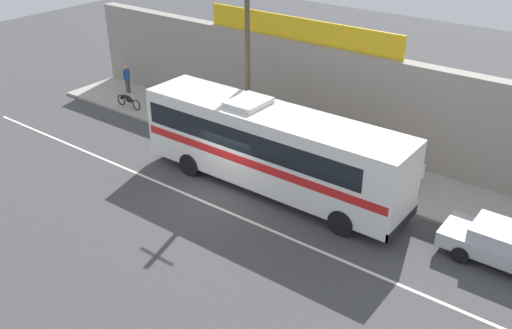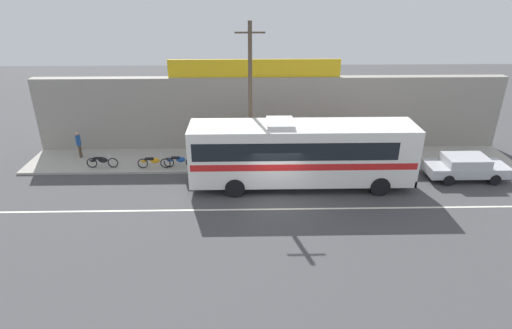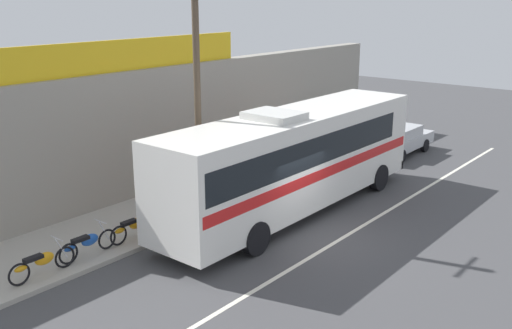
{
  "view_description": "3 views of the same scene",
  "coord_description": "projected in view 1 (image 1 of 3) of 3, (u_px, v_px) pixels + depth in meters",
  "views": [
    {
      "loc": [
        13.44,
        -15.24,
        12.23
      ],
      "look_at": [
        0.92,
        1.35,
        1.17
      ],
      "focal_mm": 39.39,
      "sensor_mm": 36.0,
      "label": 1
    },
    {
      "loc": [
        -1.5,
        -19.1,
        10.85
      ],
      "look_at": [
        -1.02,
        2.29,
        1.06
      ],
      "focal_mm": 29.7,
      "sensor_mm": 36.0,
      "label": 2
    },
    {
      "loc": [
        -14.36,
        -9.39,
        7.38
      ],
      "look_at": [
        -0.21,
        2.16,
        2.04
      ],
      "focal_mm": 40.68,
      "sensor_mm": 36.0,
      "label": 3
    }
  ],
  "objects": [
    {
      "name": "pedestrian_far_left",
      "position": [
        379.0,
        155.0,
        24.36
      ],
      "size": [
        0.3,
        0.48,
        1.73
      ],
      "color": "black",
      "rests_on": "sidewalk_slab"
    },
    {
      "name": "utility_pole",
      "position": [
        248.0,
        65.0,
        24.81
      ],
      "size": [
        1.6,
        0.22,
        8.42
      ],
      "color": "brown",
      "rests_on": "sidewalk_slab"
    },
    {
      "name": "intercity_bus",
      "position": [
        270.0,
        145.0,
        23.19
      ],
      "size": [
        11.97,
        2.67,
        3.78
      ],
      "color": "white",
      "rests_on": "ground_plane"
    },
    {
      "name": "parked_car",
      "position": [
        508.0,
        246.0,
        19.2
      ],
      "size": [
        4.49,
        1.88,
        1.37
      ],
      "color": "#B7BABF",
      "rests_on": "ground_plane"
    },
    {
      "name": "road_center_stripe",
      "position": [
        207.0,
        203.0,
        23.06
      ],
      "size": [
        30.0,
        0.14,
        0.01
      ],
      "primitive_type": "cube",
      "color": "silver",
      "rests_on": "ground_plane"
    },
    {
      "name": "motorcycle_black",
      "position": [
        165.0,
        114.0,
        29.9
      ],
      "size": [
        1.96,
        0.56,
        0.94
      ],
      "color": "black",
      "rests_on": "sidewalk_slab"
    },
    {
      "name": "sidewalk_slab",
      "position": [
        289.0,
        150.0,
        27.26
      ],
      "size": [
        30.0,
        3.6,
        0.14
      ],
      "primitive_type": "cube",
      "color": "#A8A399",
      "rests_on": "ground_plane"
    },
    {
      "name": "storefront_billboard",
      "position": [
        299.0,
        29.0,
        26.83
      ],
      "size": [
        10.78,
        0.12,
        1.1
      ],
      "primitive_type": "cube",
      "color": "gold",
      "rests_on": "storefront_facade"
    },
    {
      "name": "storefront_facade",
      "position": [
        314.0,
        92.0,
        27.68
      ],
      "size": [
        30.0,
        0.7,
        4.8
      ],
      "primitive_type": "cube",
      "color": "gray",
      "rests_on": "ground_plane"
    },
    {
      "name": "ground_plane",
      "position": [
        219.0,
        195.0,
        23.63
      ],
      "size": [
        70.0,
        70.0,
        0.0
      ],
      "primitive_type": "plane",
      "color": "#444447"
    },
    {
      "name": "pedestrian_by_curb",
      "position": [
        420.0,
        174.0,
        22.89
      ],
      "size": [
        0.3,
        0.48,
        1.7
      ],
      "color": "brown",
      "rests_on": "sidewalk_slab"
    },
    {
      "name": "motorcycle_red",
      "position": [
        211.0,
        129.0,
        28.25
      ],
      "size": [
        1.9,
        0.56,
        0.94
      ],
      "color": "black",
      "rests_on": "sidewalk_slab"
    },
    {
      "name": "pedestrian_near_shop",
      "position": [
        127.0,
        77.0,
        33.5
      ],
      "size": [
        0.3,
        0.48,
        1.69
      ],
      "color": "brown",
      "rests_on": "sidewalk_slab"
    },
    {
      "name": "motorcycle_orange",
      "position": [
        188.0,
        120.0,
        29.17
      ],
      "size": [
        1.93,
        0.56,
        0.94
      ],
      "color": "black",
      "rests_on": "sidewalk_slab"
    },
    {
      "name": "motorcycle_green",
      "position": [
        128.0,
        100.0,
        31.65
      ],
      "size": [
        1.87,
        0.56,
        0.94
      ],
      "color": "black",
      "rests_on": "sidewalk_slab"
    }
  ]
}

